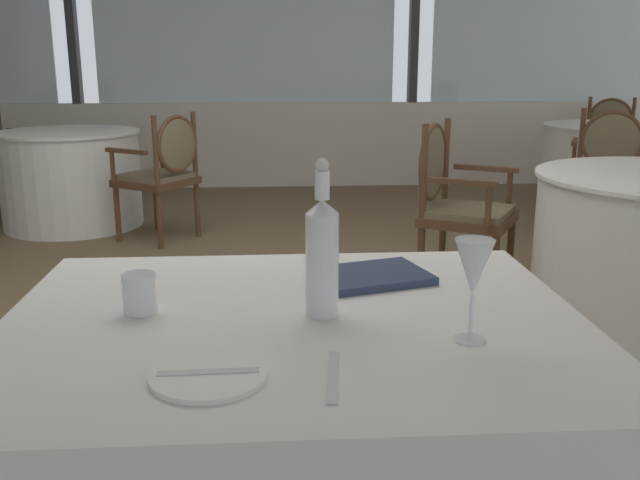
# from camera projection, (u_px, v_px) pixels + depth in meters

# --- Properties ---
(ground_plane) EXTENTS (13.83, 13.83, 0.00)m
(ground_plane) POSITION_uv_depth(u_px,v_px,m) (225.00, 329.00, 3.40)
(ground_plane) COLOR #756047
(window_wall_far) EXTENTS (10.63, 0.14, 2.87)m
(window_wall_far) POSITION_uv_depth(u_px,v_px,m) (247.00, 73.00, 6.95)
(window_wall_far) COLOR silver
(window_wall_far) RESTS_ON ground_plane
(foreground_table) EXTENTS (1.25, 1.00, 0.74)m
(foreground_table) POSITION_uv_depth(u_px,v_px,m) (296.00, 470.00, 1.59)
(foreground_table) COLOR white
(foreground_table) RESTS_ON ground_plane
(side_plate) EXTENTS (0.21, 0.21, 0.01)m
(side_plate) POSITION_uv_depth(u_px,v_px,m) (208.00, 375.00, 1.21)
(side_plate) COLOR white
(side_plate) RESTS_ON foreground_table
(butter_knife) EXTENTS (0.18, 0.02, 0.00)m
(butter_knife) POSITION_uv_depth(u_px,v_px,m) (208.00, 372.00, 1.21)
(butter_knife) COLOR silver
(butter_knife) RESTS_ON foreground_table
(dinner_fork) EXTENTS (0.04, 0.20, 0.00)m
(dinner_fork) POSITION_uv_depth(u_px,v_px,m) (333.00, 376.00, 1.21)
(dinner_fork) COLOR silver
(dinner_fork) RESTS_ON foreground_table
(water_bottle) EXTENTS (0.07, 0.07, 0.34)m
(water_bottle) POSITION_uv_depth(u_px,v_px,m) (322.00, 254.00, 1.48)
(water_bottle) COLOR white
(water_bottle) RESTS_ON foreground_table
(wine_glass) EXTENTS (0.08, 0.08, 0.21)m
(wine_glass) POSITION_uv_depth(u_px,v_px,m) (474.00, 270.00, 1.34)
(wine_glass) COLOR white
(wine_glass) RESTS_ON foreground_table
(water_tumbler) EXTENTS (0.07, 0.07, 0.09)m
(water_tumbler) POSITION_uv_depth(u_px,v_px,m) (140.00, 293.00, 1.52)
(water_tumbler) COLOR white
(water_tumbler) RESTS_ON foreground_table
(menu_book) EXTENTS (0.31, 0.27, 0.02)m
(menu_book) POSITION_uv_depth(u_px,v_px,m) (372.00, 276.00, 1.75)
(menu_book) COLOR #2D3856
(menu_book) RESTS_ON foreground_table
(dining_chair_0_0) EXTENTS (0.63, 0.65, 0.95)m
(dining_chair_0_0) POSITION_uv_depth(u_px,v_px,m) (454.00, 195.00, 3.84)
(dining_chair_0_0) COLOR brown
(dining_chair_0_0) RESTS_ON ground_plane
(background_table_1) EXTENTS (1.08, 1.08, 0.74)m
(background_table_1) POSITION_uv_depth(u_px,v_px,m) (71.00, 179.00, 5.44)
(background_table_1) COLOR white
(background_table_1) RESTS_ON ground_plane
(dining_chair_1_1) EXTENTS (0.64, 0.66, 0.92)m
(dining_chair_1_1) POSITION_uv_depth(u_px,v_px,m) (164.00, 167.00, 4.93)
(dining_chair_1_1) COLOR brown
(dining_chair_1_1) RESTS_ON ground_plane
(background_table_3) EXTENTS (1.11, 1.11, 0.74)m
(background_table_3) POSITION_uv_depth(u_px,v_px,m) (607.00, 169.00, 5.92)
(background_table_3) COLOR white
(background_table_3) RESTS_ON ground_plane
(dining_chair_3_0) EXTENTS (0.64, 0.61, 0.92)m
(dining_chair_3_0) POSITION_uv_depth(u_px,v_px,m) (609.00, 138.00, 6.75)
(dining_chair_3_0) COLOR brown
(dining_chair_3_0) RESTS_ON ground_plane
(dining_chair_3_1) EXTENTS (0.64, 0.61, 0.95)m
(dining_chair_3_1) POSITION_uv_depth(u_px,v_px,m) (609.00, 163.00, 4.99)
(dining_chair_3_1) COLOR brown
(dining_chair_3_1) RESTS_ON ground_plane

